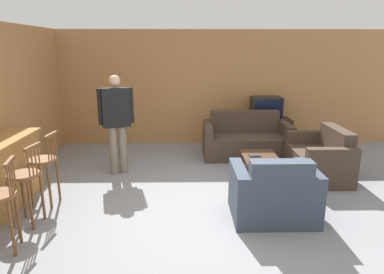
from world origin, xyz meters
The scene contains 14 objects.
ground_plane centered at (0.00, 0.00, 0.00)m, with size 24.00×24.00×0.00m, color gray.
wall_back centered at (0.00, 3.71, 1.30)m, with size 9.40×0.08×2.60m.
wall_left centered at (-3.16, 1.35, 1.30)m, with size 0.08×8.71×2.60m.
bar_chair_near centered at (-2.26, -0.80, 0.58)m, with size 0.46×0.46×1.06m.
bar_chair_mid centered at (-2.26, -0.20, 0.58)m, with size 0.43×0.43×1.06m.
bar_chair_far centered at (-2.26, 0.38, 0.58)m, with size 0.42×0.42×1.06m.
couch_far centered at (1.00, 2.61, 0.33)m, with size 1.77×0.89×0.91m.
armchair_near centered at (0.90, -0.09, 0.33)m, with size 1.08×0.85×0.89m.
loveseat_right centered at (2.09, 1.40, 0.32)m, with size 0.82×1.30×0.87m.
coffee_table centered at (1.03, 1.33, 0.34)m, with size 0.59×0.91×0.40m.
tv_unit centered at (1.57, 3.38, 0.32)m, with size 1.14×0.50×0.63m.
tv centered at (1.57, 3.37, 0.88)m, with size 0.67×0.47×0.50m.
book_on_table centered at (0.94, 1.35, 0.41)m, with size 0.20×0.13×0.02m.
person_by_window centered at (-1.46, 1.65, 0.99)m, with size 0.59×0.33×1.76m.
Camera 1 is at (-0.24, -4.23, 2.20)m, focal length 32.00 mm.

